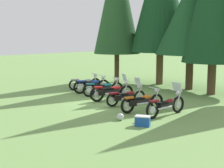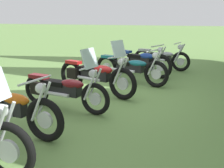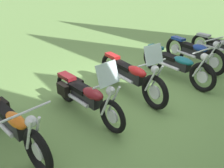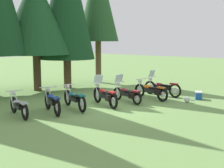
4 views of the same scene
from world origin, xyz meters
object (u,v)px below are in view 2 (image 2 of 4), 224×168
Objects in this scene: motorcycle_0 at (161,58)px; motorcycle_5 at (4,107)px; motorcycle_2 at (130,68)px; motorcycle_3 at (95,75)px; motorcycle_4 at (63,88)px; motorcycle_1 at (141,61)px.

motorcycle_5 is at bearing -91.30° from motorcycle_0.
motorcycle_0 is 0.91× the size of motorcycle_2.
motorcycle_5 is at bearing -83.18° from motorcycle_3.
motorcycle_3 reaches higher than motorcycle_4.
motorcycle_1 is 0.96× the size of motorcycle_4.
motorcycle_4 is (3.81, -1.10, -0.02)m from motorcycle_1.
motorcycle_2 is at bearing -88.98° from motorcycle_0.
motorcycle_2 reaches higher than motorcycle_0.
motorcycle_4 is at bearing -82.08° from motorcycle_1.
motorcycle_2 reaches higher than motorcycle_5.
motorcycle_1 is 5.47m from motorcycle_5.
motorcycle_1 is at bearing 88.57° from motorcycle_4.
motorcycle_2 is at bearing 84.93° from motorcycle_4.
motorcycle_3 is at bearing 91.96° from motorcycle_4.
motorcycle_0 is 2.52m from motorcycle_2.
motorcycle_0 is 4.00m from motorcycle_3.
motorcycle_4 reaches higher than motorcycle_5.
motorcycle_5 is (1.44, -0.46, -0.00)m from motorcycle_4.
motorcycle_2 is (2.43, -0.67, 0.03)m from motorcycle_0.
motorcycle_3 is (2.49, -0.81, 0.01)m from motorcycle_1.
motorcycle_5 reaches higher than motorcycle_0.
motorcycle_3 is (3.77, -1.33, 0.06)m from motorcycle_0.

